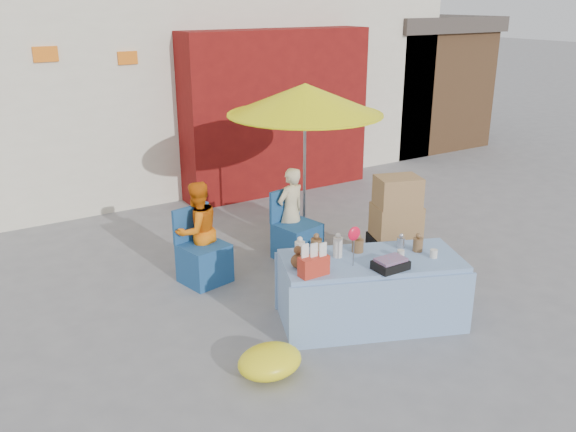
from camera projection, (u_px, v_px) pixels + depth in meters
ground at (309, 334)px, 5.86m from camera, size 80.00×80.00×0.00m
market_table at (370, 289)px, 5.98m from camera, size 1.95×1.43×1.07m
chair_left at (204, 260)px, 6.88m from camera, size 0.56×0.56×0.85m
chair_right at (296, 238)px, 7.50m from camera, size 0.56×0.56×0.85m
vendor_orange at (198, 231)px, 6.88m from camera, size 0.63×0.53×1.14m
vendor_beige at (291, 212)px, 7.51m from camera, size 0.45×0.34×1.12m
umbrella at (305, 100)px, 7.33m from camera, size 1.90×1.90×2.09m
box_stack at (395, 231)px, 6.90m from camera, size 0.65×0.59×1.20m
tarp_bundle at (270, 361)px, 5.19m from camera, size 0.68×0.60×0.26m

